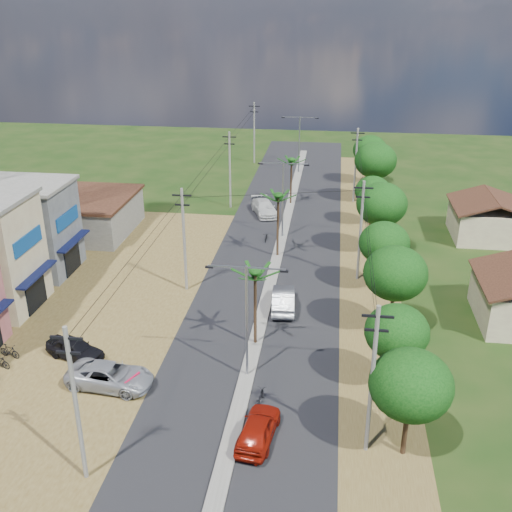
# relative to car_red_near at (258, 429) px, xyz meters

# --- Properties ---
(ground) EXTENTS (160.00, 160.00, 0.00)m
(ground) POSITION_rel_car_red_near_xyz_m (-1.50, 6.01, -0.78)
(ground) COLOR black
(ground) RESTS_ON ground
(road) EXTENTS (12.00, 110.00, 0.04)m
(road) POSITION_rel_car_red_near_xyz_m (-1.50, 21.01, -0.76)
(road) COLOR black
(road) RESTS_ON ground
(median) EXTENTS (1.00, 90.00, 0.18)m
(median) POSITION_rel_car_red_near_xyz_m (-1.50, 24.01, -0.69)
(median) COLOR #605E56
(median) RESTS_ON ground
(dirt_lot_west) EXTENTS (18.00, 46.00, 0.04)m
(dirt_lot_west) POSITION_rel_car_red_near_xyz_m (-16.50, 14.01, -0.76)
(dirt_lot_west) COLOR #4E3E1A
(dirt_lot_west) RESTS_ON ground
(dirt_shoulder_east) EXTENTS (5.00, 90.00, 0.03)m
(dirt_shoulder_east) POSITION_rel_car_red_near_xyz_m (7.00, 21.01, -0.77)
(dirt_shoulder_east) COLOR #4E3E1A
(dirt_shoulder_east) RESTS_ON ground
(shophouse_grey) EXTENTS (9.00, 6.40, 8.30)m
(shophouse_grey) POSITION_rel_car_red_near_xyz_m (-23.48, 20.01, 3.38)
(shophouse_grey) COLOR #484C50
(shophouse_grey) RESTS_ON ground
(low_shed) EXTENTS (10.40, 10.40, 3.95)m
(low_shed) POSITION_rel_car_red_near_xyz_m (-22.50, 30.01, 1.18)
(low_shed) COLOR #605E56
(low_shed) RESTS_ON ground
(house_east_far) EXTENTS (7.60, 7.50, 4.60)m
(house_east_far) POSITION_rel_car_red_near_xyz_m (19.50, 34.01, 1.61)
(house_east_far) COLOR tan
(house_east_far) RESTS_ON ground
(tree_east_a) EXTENTS (4.40, 4.40, 6.37)m
(tree_east_a) POSITION_rel_car_red_near_xyz_m (8.00, 0.01, 3.71)
(tree_east_a) COLOR black
(tree_east_a) RESTS_ON ground
(tree_east_b) EXTENTS (4.00, 4.00, 5.83)m
(tree_east_b) POSITION_rel_car_red_near_xyz_m (7.80, 6.01, 3.33)
(tree_east_b) COLOR black
(tree_east_b) RESTS_ON ground
(tree_east_c) EXTENTS (4.60, 4.60, 6.83)m
(tree_east_c) POSITION_rel_car_red_near_xyz_m (8.20, 13.01, 4.08)
(tree_east_c) COLOR black
(tree_east_c) RESTS_ON ground
(tree_east_d) EXTENTS (4.20, 4.20, 6.13)m
(tree_east_d) POSITION_rel_car_red_near_xyz_m (7.90, 20.01, 3.56)
(tree_east_d) COLOR black
(tree_east_d) RESTS_ON ground
(tree_east_e) EXTENTS (4.80, 4.80, 7.14)m
(tree_east_e) POSITION_rel_car_red_near_xyz_m (8.10, 28.01, 4.31)
(tree_east_e) COLOR black
(tree_east_e) RESTS_ON ground
(tree_east_f) EXTENTS (3.80, 3.80, 5.52)m
(tree_east_f) POSITION_rel_car_red_near_xyz_m (7.70, 36.01, 3.11)
(tree_east_f) COLOR black
(tree_east_f) RESTS_ON ground
(tree_east_g) EXTENTS (5.00, 5.00, 7.38)m
(tree_east_g) POSITION_rel_car_red_near_xyz_m (8.30, 44.01, 4.46)
(tree_east_g) COLOR black
(tree_east_g) RESTS_ON ground
(tree_east_h) EXTENTS (4.40, 4.40, 6.52)m
(tree_east_h) POSITION_rel_car_red_near_xyz_m (8.00, 52.01, 3.86)
(tree_east_h) COLOR black
(tree_east_h) RESTS_ON ground
(palm_median_near) EXTENTS (2.00, 2.00, 6.15)m
(palm_median_near) POSITION_rel_car_red_near_xyz_m (-1.50, 10.01, 4.75)
(palm_median_near) COLOR black
(palm_median_near) RESTS_ON ground
(palm_median_mid) EXTENTS (2.00, 2.00, 6.55)m
(palm_median_mid) POSITION_rel_car_red_near_xyz_m (-1.50, 26.01, 5.12)
(palm_median_mid) COLOR black
(palm_median_mid) RESTS_ON ground
(palm_median_far) EXTENTS (2.00, 2.00, 5.85)m
(palm_median_far) POSITION_rel_car_red_near_xyz_m (-1.50, 42.01, 4.48)
(palm_median_far) COLOR black
(palm_median_far) RESTS_ON ground
(streetlight_near) EXTENTS (5.10, 0.18, 8.00)m
(streetlight_near) POSITION_rel_car_red_near_xyz_m (-1.50, 6.01, 4.00)
(streetlight_near) COLOR gray
(streetlight_near) RESTS_ON ground
(streetlight_mid) EXTENTS (5.10, 0.18, 8.00)m
(streetlight_mid) POSITION_rel_car_red_near_xyz_m (-1.50, 31.01, 4.00)
(streetlight_mid) COLOR gray
(streetlight_mid) RESTS_ON ground
(streetlight_far) EXTENTS (5.10, 0.18, 8.00)m
(streetlight_far) POSITION_rel_car_red_near_xyz_m (-1.50, 56.01, 4.00)
(streetlight_far) COLOR gray
(streetlight_far) RESTS_ON ground
(utility_pole_w_a) EXTENTS (1.60, 0.24, 9.00)m
(utility_pole_w_a) POSITION_rel_car_red_near_xyz_m (-8.50, -3.99, 3.97)
(utility_pole_w_a) COLOR #605E56
(utility_pole_w_a) RESTS_ON ground
(utility_pole_w_b) EXTENTS (1.60, 0.24, 9.00)m
(utility_pole_w_b) POSITION_rel_car_red_near_xyz_m (-8.50, 18.01, 3.97)
(utility_pole_w_b) COLOR #605E56
(utility_pole_w_b) RESTS_ON ground
(utility_pole_w_c) EXTENTS (1.60, 0.24, 9.00)m
(utility_pole_w_c) POSITION_rel_car_red_near_xyz_m (-8.50, 40.01, 3.97)
(utility_pole_w_c) COLOR #605E56
(utility_pole_w_c) RESTS_ON ground
(utility_pole_w_d) EXTENTS (1.60, 0.24, 9.00)m
(utility_pole_w_d) POSITION_rel_car_red_near_xyz_m (-8.50, 61.01, 3.97)
(utility_pole_w_d) COLOR #605E56
(utility_pole_w_d) RESTS_ON ground
(utility_pole_e_a) EXTENTS (1.60, 0.24, 9.00)m
(utility_pole_e_a) POSITION_rel_car_red_near_xyz_m (6.00, 0.01, 3.97)
(utility_pole_e_a) COLOR #605E56
(utility_pole_e_a) RESTS_ON ground
(utility_pole_e_b) EXTENTS (1.60, 0.24, 9.00)m
(utility_pole_e_b) POSITION_rel_car_red_near_xyz_m (6.00, 22.01, 3.97)
(utility_pole_e_b) COLOR #605E56
(utility_pole_e_b) RESTS_ON ground
(utility_pole_e_c) EXTENTS (1.60, 0.24, 9.00)m
(utility_pole_e_c) POSITION_rel_car_red_near_xyz_m (6.00, 44.01, 3.97)
(utility_pole_e_c) COLOR #605E56
(utility_pole_e_c) RESTS_ON ground
(car_red_near) EXTENTS (2.40, 4.78, 1.56)m
(car_red_near) POSITION_rel_car_red_near_xyz_m (0.00, 0.00, 0.00)
(car_red_near) COLOR maroon
(car_red_near) RESTS_ON ground
(car_silver_mid) EXTENTS (2.14, 5.15, 1.66)m
(car_silver_mid) POSITION_rel_car_red_near_xyz_m (0.00, 15.65, 0.05)
(car_silver_mid) COLOR #93969B
(car_silver_mid) RESTS_ON ground
(car_white_far) EXTENTS (4.01, 5.89, 1.59)m
(car_white_far) POSITION_rel_car_red_near_xyz_m (-4.21, 37.98, 0.01)
(car_white_far) COLOR #AFAFAB
(car_white_far) RESTS_ON ground
(car_parked_silver) EXTENTS (5.78, 3.07, 1.55)m
(car_parked_silver) POSITION_rel_car_red_near_xyz_m (-10.00, 3.77, -0.01)
(car_parked_silver) COLOR #93969B
(car_parked_silver) RESTS_ON ground
(car_parked_dark) EXTENTS (4.60, 3.05, 1.45)m
(car_parked_dark) POSITION_rel_car_red_near_xyz_m (-13.57, 6.62, -0.05)
(car_parked_dark) COLOR black
(car_parked_dark) RESTS_ON ground
(moto_rider_east) EXTENTS (0.68, 1.62, 0.83)m
(moto_rider_east) POSITION_rel_car_red_near_xyz_m (-0.30, 3.38, -0.37)
(moto_rider_east) COLOR black
(moto_rider_east) RESTS_ON ground
(moto_rider_west_a) EXTENTS (0.57, 1.60, 0.84)m
(moto_rider_west_a) POSITION_rel_car_red_near_xyz_m (-3.04, 29.96, -0.36)
(moto_rider_west_a) COLOR black
(moto_rider_west_a) RESTS_ON ground
(moto_rider_west_b) EXTENTS (0.93, 1.67, 0.97)m
(moto_rider_west_b) POSITION_rel_car_red_near_xyz_m (-2.70, 37.66, -0.30)
(moto_rider_west_b) COLOR black
(moto_rider_west_b) RESTS_ON ground
(roadside_sign) EXTENTS (0.60, 1.30, 1.14)m
(roadside_sign) POSITION_rel_car_red_near_xyz_m (-8.39, 3.38, -0.22)
(roadside_sign) COLOR #B51035
(roadside_sign) RESTS_ON ground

